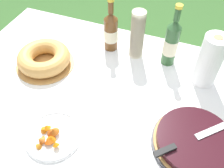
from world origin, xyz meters
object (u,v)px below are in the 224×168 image
Objects in this scene: bundt_cake at (44,58)px; cup_stack at (137,35)px; paper_towel_roll at (210,61)px; serving_knife at (190,140)px; snack_plate_left at (52,136)px; cider_bottle_amber at (111,31)px; cider_bottle_green at (171,43)px; berry_tart at (194,142)px.

cup_stack is at bearing 30.27° from bundt_cake.
paper_towel_roll is at bearing -10.33° from cup_stack.
serving_knife is 0.54m from snack_plate_left.
cup_stack is at bearing 75.28° from snack_plate_left.
bundt_cake is 0.81m from paper_towel_roll.
cider_bottle_amber is (0.27, 0.25, 0.07)m from bundt_cake.
snack_plate_left is at bearing -134.01° from paper_towel_roll.
snack_plate_left is 0.88× the size of paper_towel_roll.
cider_bottle_amber is (-0.32, 0.00, -0.02)m from cider_bottle_green.
bundt_cake is 1.00× the size of cider_bottle_amber.
serving_knife is (-0.02, -0.02, 0.04)m from berry_tart.
cup_stack is at bearing 82.80° from serving_knife.
cider_bottle_amber is 1.14× the size of paper_towel_roll.
cider_bottle_green reaches higher than paper_towel_roll.
serving_knife is 0.81m from bundt_cake.
serving_knife reaches higher than snack_plate_left.
paper_towel_roll is (0.53, 0.54, 0.12)m from snack_plate_left.
serving_knife is at bearing -91.17° from paper_towel_roll.
cider_bottle_green is at bearing 1.87° from cup_stack.
berry_tart is at bearing -49.45° from cup_stack.
cider_bottle_green is (0.59, 0.25, 0.09)m from bundt_cake.
snack_plate_left is (-0.01, -0.62, -0.10)m from cider_bottle_amber.
cider_bottle_amber is (-0.15, 0.01, -0.02)m from cup_stack.
cup_stack is 1.01× the size of paper_towel_roll.
bundt_cake is 1.14× the size of paper_towel_roll.
cider_bottle_green is 1.26× the size of paper_towel_roll.
berry_tart is 0.70m from cider_bottle_amber.
paper_towel_roll reaches higher than serving_knife.
berry_tart is 1.24× the size of cup_stack.
snack_plate_left is at bearing 151.11° from serving_knife.
bundt_cake reaches higher than berry_tart.
cup_stack is (-0.38, 0.44, 0.11)m from berry_tart.
serving_knife is 0.85× the size of cider_bottle_green.
cup_stack is 0.64m from snack_plate_left.
paper_towel_roll is at bearing 91.93° from berry_tart.
cup_stack is at bearing 130.55° from berry_tart.
serving_knife is 0.40m from paper_towel_roll.
snack_plate_left is at bearing -54.83° from bundt_cake.
cider_bottle_green is at bearing 159.29° from paper_towel_roll.
cider_bottle_amber reaches higher than cup_stack.
serving_knife is at bearing -68.63° from cider_bottle_green.
paper_towel_roll is (0.19, -0.07, 0.00)m from cider_bottle_green.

